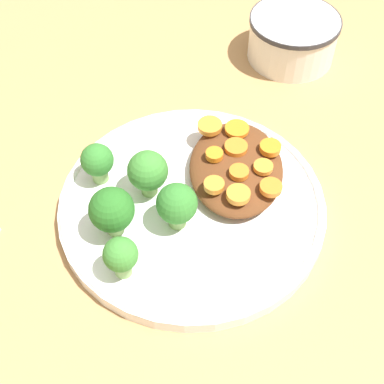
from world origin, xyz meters
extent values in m
plane|color=tan|center=(0.00, 0.00, 0.00)|extent=(4.00, 4.00, 0.00)
cylinder|color=white|center=(0.00, 0.00, 0.01)|extent=(0.28, 0.28, 0.02)
torus|color=white|center=(0.00, 0.00, 0.02)|extent=(0.28, 0.28, 0.01)
cylinder|color=white|center=(0.27, -0.12, 0.03)|extent=(0.12, 0.12, 0.06)
cylinder|color=#333338|center=(0.27, -0.12, 0.06)|extent=(0.12, 0.12, 0.01)
cylinder|color=white|center=(0.27, -0.12, 0.05)|extent=(0.09, 0.09, 0.01)
ellipsoid|color=#5B3319|center=(0.04, -0.05, 0.03)|extent=(0.14, 0.10, 0.02)
cylinder|color=#7FA85B|center=(-0.03, 0.01, 0.03)|extent=(0.02, 0.02, 0.02)
sphere|color=#337A2D|center=(-0.03, 0.01, 0.05)|extent=(0.04, 0.04, 0.04)
cylinder|color=#7FA85B|center=(-0.04, 0.07, 0.03)|extent=(0.02, 0.02, 0.02)
sphere|color=#286B23|center=(-0.04, 0.07, 0.05)|extent=(0.04, 0.04, 0.04)
cylinder|color=#759E51|center=(0.01, 0.05, 0.03)|extent=(0.02, 0.02, 0.02)
sphere|color=#3D8433|center=(0.01, 0.05, 0.05)|extent=(0.04, 0.04, 0.04)
cylinder|color=#7FA85B|center=(0.03, 0.10, 0.03)|extent=(0.02, 0.02, 0.02)
sphere|color=#337A2D|center=(0.03, 0.10, 0.05)|extent=(0.03, 0.03, 0.03)
cylinder|color=#7FA85B|center=(-0.09, 0.06, 0.03)|extent=(0.02, 0.02, 0.02)
sphere|color=#3D8433|center=(-0.09, 0.06, 0.05)|extent=(0.03, 0.03, 0.03)
cylinder|color=orange|center=(0.04, -0.02, 0.04)|extent=(0.02, 0.02, 0.01)
cylinder|color=orange|center=(0.08, -0.05, 0.04)|extent=(0.03, 0.03, 0.00)
cylinder|color=orange|center=(0.03, -0.07, 0.04)|extent=(0.02, 0.02, 0.01)
cylinder|color=orange|center=(0.02, -0.05, 0.04)|extent=(0.02, 0.02, 0.01)
cylinder|color=orange|center=(0.08, -0.02, 0.04)|extent=(0.03, 0.03, 0.01)
cylinder|color=orange|center=(0.05, -0.08, 0.04)|extent=(0.02, 0.02, 0.01)
cylinder|color=orange|center=(0.05, -0.04, 0.04)|extent=(0.02, 0.02, 0.01)
cylinder|color=orange|center=(-0.01, -0.05, 0.04)|extent=(0.02, 0.02, 0.01)
cylinder|color=orange|center=(0.00, -0.02, 0.04)|extent=(0.02, 0.02, 0.01)
cylinder|color=orange|center=(0.00, -0.08, 0.04)|extent=(0.02, 0.02, 0.01)
camera|label=1|loc=(-0.34, -0.02, 0.46)|focal=50.00mm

